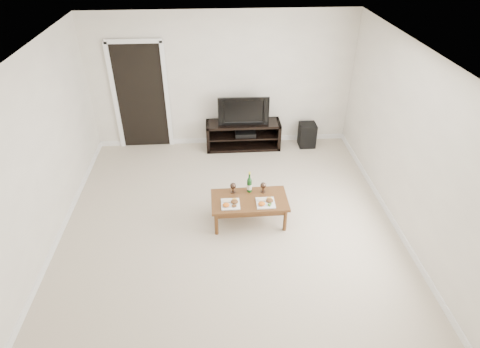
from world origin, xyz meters
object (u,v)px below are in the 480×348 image
object	(u,v)px
television	(243,109)
subwoofer	(307,135)
coffee_table	(249,210)
media_console	(243,135)

from	to	relation	value
television	subwoofer	size ratio (longest dim) A/B	2.03
subwoofer	coffee_table	size ratio (longest dim) A/B	0.42
television	coffee_table	size ratio (longest dim) A/B	0.86
television	media_console	bearing A→B (deg)	0.00
television	subwoofer	bearing A→B (deg)	0.84
coffee_table	subwoofer	bearing A→B (deg)	59.20
media_console	television	distance (m)	0.55
media_console	television	size ratio (longest dim) A/B	1.50
television	coffee_table	bearing A→B (deg)	-90.65
media_console	subwoofer	size ratio (longest dim) A/B	3.04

